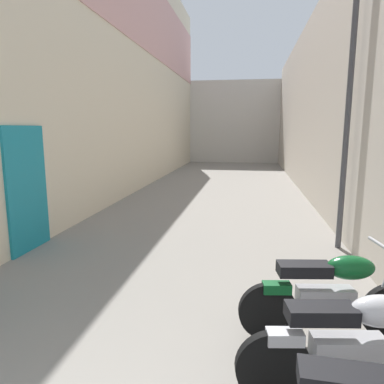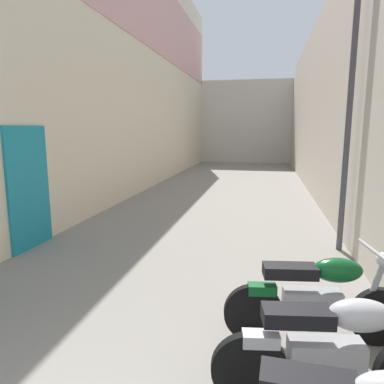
{
  "view_description": "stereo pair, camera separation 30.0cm",
  "coord_description": "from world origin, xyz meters",
  "views": [
    {
      "loc": [
        1.03,
        0.03,
        2.14
      ],
      "look_at": [
        -0.06,
        6.77,
        0.92
      ],
      "focal_mm": 33.11,
      "sensor_mm": 36.0,
      "label": 1
    },
    {
      "loc": [
        1.33,
        0.08,
        2.14
      ],
      "look_at": [
        -0.06,
        6.77,
        0.92
      ],
      "focal_mm": 33.11,
      "sensor_mm": 36.0,
      "label": 2
    }
  ],
  "objects": [
    {
      "name": "building_far_end",
      "position": [
        0.0,
        24.05,
        2.58
      ],
      "size": [
        8.66,
        2.0,
        5.17
      ],
      "primitive_type": "cube",
      "color": "beige",
      "rests_on": "ground"
    },
    {
      "name": "ground_plane",
      "position": [
        0.0,
        9.53,
        0.0
      ],
      "size": [
        39.05,
        39.05,
        0.0
      ],
      "primitive_type": "plane",
      "color": "gray"
    },
    {
      "name": "building_left",
      "position": [
        -3.02,
        11.48,
        4.48
      ],
      "size": [
        0.45,
        23.05,
        8.87
      ],
      "color": "beige",
      "rests_on": "ground"
    },
    {
      "name": "motorcycle_fourth",
      "position": [
        1.89,
        3.55,
        0.5
      ],
      "size": [
        1.84,
        0.58,
        1.04
      ],
      "color": "black",
      "rests_on": "ground"
    },
    {
      "name": "motorcycle_third",
      "position": [
        1.89,
        2.69,
        0.5
      ],
      "size": [
        1.84,
        0.58,
        1.04
      ],
      "color": "black",
      "rests_on": "ground"
    },
    {
      "name": "street_lamp",
      "position": [
        2.6,
        6.59,
        2.96
      ],
      "size": [
        0.79,
        0.18,
        5.11
      ],
      "color": "#47474C",
      "rests_on": "ground"
    },
    {
      "name": "building_right",
      "position": [
        3.03,
        11.52,
        2.85
      ],
      "size": [
        0.45,
        23.05,
        5.7
      ],
      "color": "beige",
      "rests_on": "ground"
    }
  ]
}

